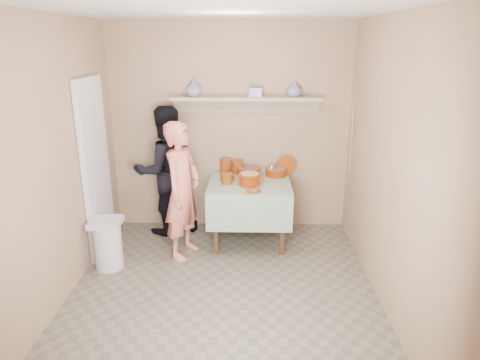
{
  "coord_description": "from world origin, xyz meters",
  "views": [
    {
      "loc": [
        0.25,
        -3.57,
        2.36
      ],
      "look_at": [
        0.15,
        0.75,
        0.95
      ],
      "focal_mm": 32.0,
      "sensor_mm": 36.0,
      "label": 1
    }
  ],
  "objects_px": {
    "cazuela_rice": "(250,178)",
    "person_helper": "(166,171)",
    "person_cook": "(182,191)",
    "trash_bin": "(108,243)",
    "serving_table": "(249,191)"
  },
  "relations": [
    {
      "from": "cazuela_rice",
      "to": "serving_table",
      "type": "bearing_deg",
      "value": 90.73
    },
    {
      "from": "person_helper",
      "to": "trash_bin",
      "type": "relative_size",
      "value": 2.9
    },
    {
      "from": "person_cook",
      "to": "serving_table",
      "type": "height_order",
      "value": "person_cook"
    },
    {
      "from": "serving_table",
      "to": "trash_bin",
      "type": "distance_m",
      "value": 1.72
    },
    {
      "from": "serving_table",
      "to": "person_helper",
      "type": "bearing_deg",
      "value": 167.57
    },
    {
      "from": "cazuela_rice",
      "to": "person_cook",
      "type": "bearing_deg",
      "value": -160.77
    },
    {
      "from": "person_cook",
      "to": "person_helper",
      "type": "xyz_separation_m",
      "value": [
        -0.3,
        0.63,
        0.04
      ]
    },
    {
      "from": "person_cook",
      "to": "trash_bin",
      "type": "xyz_separation_m",
      "value": [
        -0.78,
        -0.32,
        -0.49
      ]
    },
    {
      "from": "serving_table",
      "to": "cazuela_rice",
      "type": "bearing_deg",
      "value": -89.27
    },
    {
      "from": "person_helper",
      "to": "serving_table",
      "type": "xyz_separation_m",
      "value": [
        1.05,
        -0.23,
        -0.17
      ]
    },
    {
      "from": "cazuela_rice",
      "to": "person_helper",
      "type": "bearing_deg",
      "value": 160.44
    },
    {
      "from": "person_helper",
      "to": "cazuela_rice",
      "type": "relative_size",
      "value": 4.93
    },
    {
      "from": "person_cook",
      "to": "trash_bin",
      "type": "height_order",
      "value": "person_cook"
    },
    {
      "from": "person_cook",
      "to": "trash_bin",
      "type": "distance_m",
      "value": 0.98
    },
    {
      "from": "cazuela_rice",
      "to": "trash_bin",
      "type": "height_order",
      "value": "cazuela_rice"
    }
  ]
}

